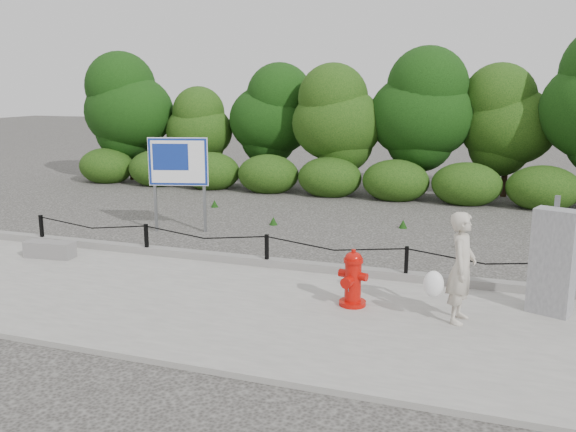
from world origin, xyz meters
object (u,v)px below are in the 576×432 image
(pedestrian, at_px, (460,269))
(concrete_block, at_px, (50,249))
(utility_cabinet, at_px, (553,262))
(advertising_sign, at_px, (178,166))
(fire_hydrant, at_px, (353,279))

(pedestrian, relative_size, concrete_block, 1.63)
(utility_cabinet, xyz_separation_m, advertising_sign, (-7.62, 2.90, 0.68))
(concrete_block, height_order, utility_cabinet, utility_cabinet)
(pedestrian, xyz_separation_m, concrete_block, (-7.57, 0.75, -0.61))
(pedestrian, distance_m, advertising_sign, 7.41)
(fire_hydrant, relative_size, concrete_block, 0.91)
(pedestrian, height_order, utility_cabinet, utility_cabinet)
(advertising_sign, bearing_deg, fire_hydrant, -51.87)
(fire_hydrant, relative_size, utility_cabinet, 0.51)
(fire_hydrant, bearing_deg, utility_cabinet, 27.23)
(fire_hydrant, height_order, advertising_sign, advertising_sign)
(fire_hydrant, xyz_separation_m, utility_cabinet, (2.75, 0.64, 0.35))
(concrete_block, height_order, advertising_sign, advertising_sign)
(advertising_sign, bearing_deg, concrete_block, -127.74)
(pedestrian, height_order, concrete_block, pedestrian)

